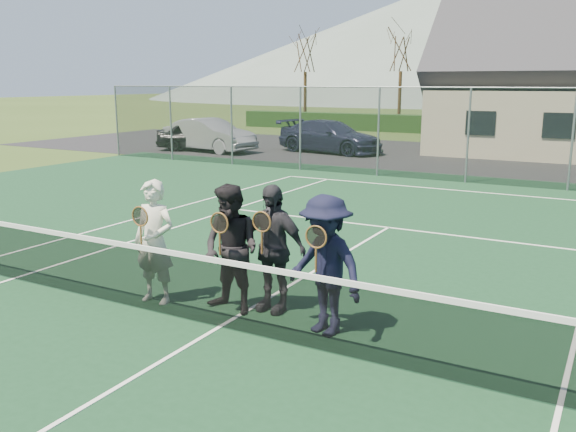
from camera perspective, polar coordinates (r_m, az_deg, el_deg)
name	(u,v)px	position (r m, az deg, el deg)	size (l,w,h in m)	color
ground	(503,161)	(26.66, 19.46, 4.91)	(220.00, 220.00, 0.00)	#33491A
court_surface	(220,328)	(8.18, -6.41, -10.38)	(30.00, 30.00, 0.02)	#14381E
tarmac_carpark	(409,155)	(27.61, 11.25, 5.62)	(40.00, 12.00, 0.01)	black
hedge_row	(542,128)	(38.45, 22.69, 7.59)	(40.00, 1.20, 1.10)	black
hill_west	(433,45)	(105.46, 13.41, 15.29)	(110.00, 110.00, 18.00)	slate
car_a	(200,136)	(29.16, -8.23, 7.42)	(1.60, 3.99, 1.36)	black
car_b	(209,135)	(28.63, -7.36, 7.51)	(1.61, 4.61, 1.52)	#94979C
car_c	(330,137)	(28.02, 3.98, 7.43)	(2.05, 5.05, 1.47)	#1B1C36
court_markings	(220,327)	(8.17, -6.42, -10.28)	(11.03, 23.83, 0.01)	white
tennis_net	(219,290)	(7.99, -6.51, -6.88)	(11.68, 0.08, 1.10)	slate
perimeter_fence	(468,135)	(20.16, 16.51, 7.26)	(30.07, 0.07, 3.02)	slate
tree_a	(305,43)	(44.20, 1.64, 15.84)	(3.20, 3.20, 7.77)	#322212
tree_b	(402,40)	(41.43, 10.60, 15.87)	(3.20, 3.20, 7.77)	#352313
player_a	(155,242)	(8.96, -12.38, -2.38)	(0.69, 0.52, 1.80)	silver
player_b	(232,249)	(8.41, -5.31, -3.13)	(0.95, 0.78, 1.80)	black
player_c	(272,248)	(8.44, -1.50, -3.02)	(1.08, 0.53, 1.80)	#28272D
player_d	(325,265)	(7.67, 3.52, -4.63)	(1.31, 0.99, 1.80)	black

